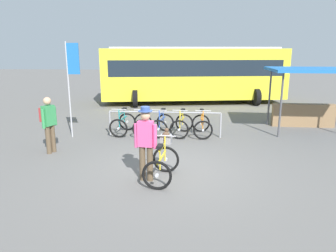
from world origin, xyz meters
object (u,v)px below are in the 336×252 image
Objects in this scene: featured_bicycle at (163,159)px; person_with_featured_bike at (146,141)px; racked_bike_orange at (202,125)px; banner_flag at (71,72)px; racked_bike_yellow at (182,125)px; racked_bike_teal at (123,124)px; bus_distant at (193,72)px; market_stall at (309,92)px; racked_bike_lime at (142,124)px; pedestrian_with_backpack at (48,121)px; racked_bike_blue at (162,125)px.

person_with_featured_bike reaches higher than featured_bicycle.
banner_flag is (-4.34, -0.53, 1.86)m from racked_bike_orange.
racked_bike_teal is at bearing 179.60° from racked_bike_yellow.
racked_bike_orange is 3.96m from featured_bicycle.
bus_distant is (0.36, 7.08, 1.37)m from racked_bike_yellow.
banner_flag is at bearing -167.68° from market_stall.
racked_bike_teal is 6.96m from market_stall.
featured_bicycle reaches higher than racked_bike_lime.
racked_bike_lime is 7.42m from bus_distant.
racked_bike_yellow is 0.38× the size of market_stall.
bus_distant is at bearing 86.59° from featured_bicycle.
racked_bike_orange is at bearing 75.44° from featured_bicycle.
pedestrian_with_backpack is at bearing 150.47° from person_with_featured_bike.
racked_bike_orange is 7.23m from bus_distant.
bus_distant is at bearing 84.74° from person_with_featured_bike.
racked_bike_lime is 0.11× the size of bus_distant.
bus_distant is (1.02, 11.06, 0.79)m from person_with_featured_bike.
banner_flag is (-1.54, -0.55, 1.86)m from racked_bike_teal.
racked_bike_yellow is (2.10, -0.01, 0.00)m from racked_bike_teal.
pedestrian_with_backpack is at bearing -157.39° from market_stall.
person_with_featured_bike is 0.54× the size of banner_flag.
racked_bike_orange is at bearing -162.05° from market_stall.
person_with_featured_bike is 3.55m from pedestrian_with_backpack.
racked_bike_teal is 0.99× the size of racked_bike_yellow.
featured_bicycle reaches higher than racked_bike_yellow.
racked_bike_orange is at bearing -0.40° from racked_bike_lime.
racked_bike_orange is at bearing -0.40° from racked_bike_teal.
racked_bike_yellow is 4.95m from market_stall.
person_with_featured_bike is (0.74, -3.98, 0.58)m from racked_bike_lime.
person_with_featured_bike reaches higher than racked_bike_blue.
market_stall is at bearing 44.61° from person_with_featured_bike.
racked_bike_yellow is 0.72× the size of pedestrian_with_backpack.
racked_bike_teal is at bearing 179.60° from racked_bike_lime.
market_stall is (4.96, 5.11, 0.91)m from featured_bicycle.
market_stall is (5.37, 1.27, 1.03)m from racked_bike_blue.
pedestrian_with_backpack is at bearing -126.34° from racked_bike_teal.
featured_bicycle is at bearing -73.95° from racked_bike_lime.
racked_bike_blue is 0.38× the size of market_stall.
racked_bike_yellow is 0.12× the size of bus_distant.
person_with_featured_bike is (-1.36, -3.97, 0.58)m from racked_bike_orange.
person_with_featured_bike reaches higher than racked_bike_yellow.
racked_bike_teal is 0.68× the size of person_with_featured_bike.
person_with_featured_bike is at bearing -95.26° from bus_distant.
racked_bike_yellow is 3.85m from featured_bicycle.
racked_bike_yellow is 0.70m from racked_bike_orange.
market_stall is (5.33, 5.25, 0.45)m from person_with_featured_bike.
racked_bike_teal and racked_bike_orange have the same top height.
racked_bike_orange is at bearing -0.40° from racked_bike_blue.
market_stall reaches higher than pedestrian_with_backpack.
racked_bike_yellow is 7.22m from bus_distant.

